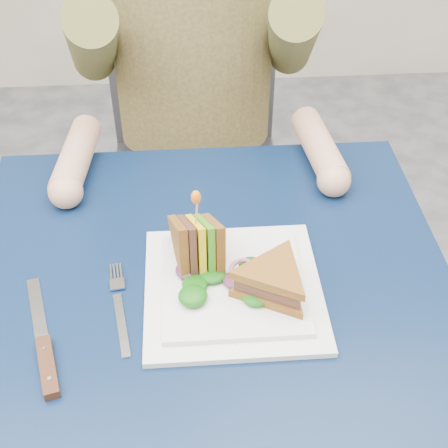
{
  "coord_description": "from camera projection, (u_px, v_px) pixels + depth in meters",
  "views": [
    {
      "loc": [
        -0.02,
        -0.63,
        1.42
      ],
      "look_at": [
        0.03,
        0.05,
        0.82
      ],
      "focal_mm": 50.0,
      "sensor_mm": 36.0,
      "label": 1
    }
  ],
  "objects": [
    {
      "name": "table",
      "position": [
        209.0,
        326.0,
        0.98
      ],
      "size": [
        0.75,
        0.75,
        0.73
      ],
      "color": "black",
      "rests_on": "ground"
    },
    {
      "name": "chair",
      "position": [
        195.0,
        136.0,
        1.58
      ],
      "size": [
        0.42,
        0.4,
        0.93
      ],
      "color": "#47474C",
      "rests_on": "ground"
    },
    {
      "name": "diner",
      "position": [
        192.0,
        10.0,
        1.25
      ],
      "size": [
        0.54,
        0.59,
        0.74
      ],
      "color": "brown",
      "rests_on": "chair"
    },
    {
      "name": "plate",
      "position": [
        233.0,
        287.0,
        0.92
      ],
      "size": [
        0.26,
        0.26,
        0.02
      ],
      "color": "white",
      "rests_on": "table"
    },
    {
      "name": "sandwich_flat",
      "position": [
        273.0,
        281.0,
        0.88
      ],
      "size": [
        0.17,
        0.17,
        0.05
      ],
      "color": "brown",
      "rests_on": "plate"
    },
    {
      "name": "sandwich_upright",
      "position": [
        198.0,
        246.0,
        0.92
      ],
      "size": [
        0.09,
        0.15,
        0.15
      ],
      "color": "brown",
      "rests_on": "plate"
    },
    {
      "name": "fork",
      "position": [
        120.0,
        310.0,
        0.9
      ],
      "size": [
        0.04,
        0.18,
        0.01
      ],
      "color": "silver",
      "rests_on": "table"
    },
    {
      "name": "knife",
      "position": [
        46.0,
        355.0,
        0.83
      ],
      "size": [
        0.08,
        0.22,
        0.02
      ],
      "color": "silver",
      "rests_on": "table"
    },
    {
      "name": "toothpick",
      "position": [
        197.0,
        213.0,
        0.88
      ],
      "size": [
        0.01,
        0.01,
        0.06
      ],
      "primitive_type": "cylinder",
      "rotation": [
        0.14,
        0.07,
        0.0
      ],
      "color": "tan",
      "rests_on": "sandwich_upright"
    },
    {
      "name": "toothpick_frill",
      "position": [
        196.0,
        197.0,
        0.86
      ],
      "size": [
        0.01,
        0.01,
        0.02
      ],
      "primitive_type": "ellipsoid",
      "color": "orange",
      "rests_on": "sandwich_upright"
    },
    {
      "name": "lettuce_spill",
      "position": [
        236.0,
        272.0,
        0.91
      ],
      "size": [
        0.15,
        0.13,
        0.02
      ],
      "primitive_type": null,
      "color": "#337A14",
      "rests_on": "plate"
    },
    {
      "name": "onion_ring",
      "position": [
        243.0,
        272.0,
        0.91
      ],
      "size": [
        0.04,
        0.04,
        0.02
      ],
      "primitive_type": "torus",
      "rotation": [
        0.44,
        0.0,
        0.0
      ],
      "color": "#9E4C7A",
      "rests_on": "plate"
    }
  ]
}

